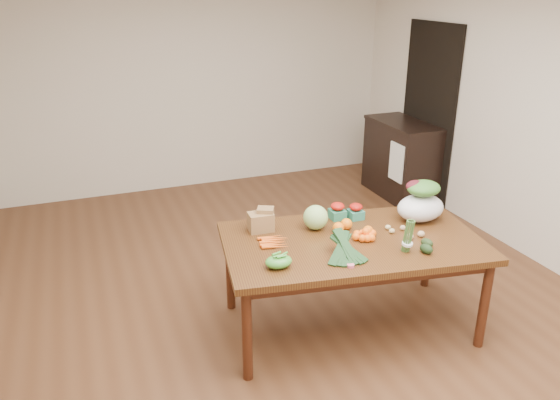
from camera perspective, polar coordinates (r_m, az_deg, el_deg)
name	(u,v)px	position (r m, az deg, el deg)	size (l,w,h in m)	color
floor	(284,295)	(4.79, 0.44, -9.85)	(6.00, 6.00, 0.00)	brown
room_walls	(285,144)	(4.24, 0.49, 5.85)	(5.02, 6.02, 2.70)	beige
dining_table	(350,284)	(4.25, 7.34, -8.66)	(1.89, 1.05, 0.75)	#4C2F11
doorway_dark	(428,113)	(6.86, 15.20, 8.75)	(0.02, 1.00, 2.10)	black
cabinet	(401,159)	(6.94, 12.48, 4.19)	(0.52, 1.02, 0.94)	black
dish_towel	(396,162)	(6.54, 12.06, 3.86)	(0.02, 0.28, 0.45)	white
paper_bag	(261,220)	(4.15, -2.03, -2.11)	(0.25, 0.21, 0.17)	olive
cabbage	(316,217)	(4.18, 3.74, -1.83)	(0.19, 0.19, 0.19)	#BAD97D
strawberry_basket_a	(337,212)	(4.39, 6.01, -1.29)	(0.12, 0.12, 0.11)	red
strawberry_basket_b	(356,213)	(4.41, 7.91, -1.32)	(0.11, 0.11, 0.10)	#AC1B0B
orange_a	(338,228)	(4.14, 6.12, -2.91)	(0.09, 0.09, 0.09)	orange
orange_b	(346,224)	(4.21, 6.96, -2.50)	(0.09, 0.09, 0.09)	orange
orange_c	(368,231)	(4.13, 9.19, -3.20)	(0.08, 0.08, 0.08)	#E75A0E
mandarin_cluster	(366,233)	(4.07, 8.95, -3.47)	(0.18, 0.18, 0.09)	orange
carrots	(275,242)	(3.97, -0.57, -4.36)	(0.22, 0.22, 0.03)	orange
snap_pea_bag	(279,262)	(3.65, -0.15, -6.45)	(0.18, 0.14, 0.08)	#449231
kale_bunch	(346,250)	(3.74, 6.95, -5.16)	(0.32, 0.40, 0.16)	black
asparagus_bundle	(408,236)	(3.91, 13.24, -3.66)	(0.08, 0.08, 0.25)	#4B813B
potato_a	(392,231)	(4.21, 11.61, -3.19)	(0.05, 0.04, 0.04)	tan
potato_b	(410,236)	(4.14, 13.41, -3.73)	(0.06, 0.05, 0.05)	tan
potato_c	(403,228)	(4.28, 12.70, -2.85)	(0.05, 0.04, 0.04)	tan
potato_d	(388,227)	(4.27, 11.22, -2.81)	(0.05, 0.04, 0.04)	#D9C27D
potato_e	(421,234)	(4.20, 14.52, -3.45)	(0.06, 0.05, 0.05)	tan
avocado_a	(426,249)	(3.96, 15.04, -4.95)	(0.07, 0.10, 0.07)	black
avocado_b	(427,243)	(4.05, 15.10, -4.36)	(0.07, 0.10, 0.07)	black
salad_bag	(421,203)	(4.44, 14.51, -0.29)	(0.39, 0.29, 0.30)	silver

